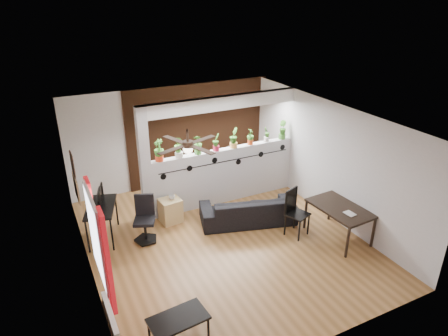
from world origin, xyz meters
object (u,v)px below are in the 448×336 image
dining_table (340,210)px  folding_chair (294,208)px  potted_plant_6 (267,134)px  cup (172,197)px  computer_desk (101,209)px  potted_plant_1 (179,146)px  potted_plant_0 (159,150)px  potted_plant_3 (216,142)px  ceiling_fan (188,146)px  office_chair (145,222)px  potted_plant_2 (198,144)px  cube_shelf (171,211)px  potted_plant_5 (250,136)px  potted_plant_7 (282,129)px  coffee_table (178,320)px  sofa (248,210)px  potted_plant_4 (234,137)px

dining_table → folding_chair: folding_chair is taller
potted_plant_6 → cup: potted_plant_6 is taller
computer_desk → potted_plant_1: bearing=10.5°
potted_plant_0 → folding_chair: potted_plant_0 is taller
potted_plant_3 → cup: (-1.24, -0.34, -0.97)m
potted_plant_0 → potted_plant_1: 0.45m
computer_desk → folding_chair: 3.95m
ceiling_fan → cup: ceiling_fan is taller
potted_plant_3 → office_chair: 2.42m
potted_plant_0 → computer_desk: 1.71m
potted_plant_2 → computer_desk: (-2.29, -0.34, -0.90)m
cube_shelf → potted_plant_0: bearing=95.2°
potted_plant_5 → potted_plant_7: size_ratio=0.83×
ceiling_fan → cube_shelf: size_ratio=2.20×
potted_plant_5 → computer_desk: size_ratio=0.34×
potted_plant_6 → coffee_table: (-3.63, -3.51, -1.19)m
potted_plant_6 → office_chair: bearing=-166.6°
potted_plant_7 → computer_desk: (-4.55, -0.34, -0.92)m
potted_plant_6 → ceiling_fan: bearing=-146.6°
potted_plant_2 → cup: 1.30m
potted_plant_2 → cube_shelf: size_ratio=0.80×
potted_plant_1 → sofa: 2.06m
potted_plant_3 → cube_shelf: potted_plant_3 is taller
potted_plant_7 → dining_table: 2.65m
potted_plant_2 → potted_plant_7: potted_plant_7 is taller
potted_plant_7 → computer_desk: bearing=-175.7°
coffee_table → dining_table: bearing=15.1°
potted_plant_7 → office_chair: potted_plant_7 is taller
office_chair → folding_chair: (2.85, -1.13, 0.18)m
cube_shelf → folding_chair: 2.70m
potted_plant_4 → potted_plant_7: 1.35m
potted_plant_3 → potted_plant_5: (0.90, -0.00, -0.01)m
dining_table → potted_plant_5: bearing=106.1°
dining_table → cup: bearing=143.3°
office_chair → coffee_table: office_chair is taller
ceiling_fan → coffee_table: ceiling_fan is taller
folding_chair → potted_plant_7: bearing=64.0°
ceiling_fan → potted_plant_5: size_ratio=3.08×
potted_plant_0 → computer_desk: bearing=-166.3°
sofa → coffee_table: bearing=59.8°
potted_plant_1 → potted_plant_3: bearing=0.0°
potted_plant_6 → computer_desk: (-4.10, -0.34, -0.87)m
potted_plant_6 → cube_shelf: (-2.64, -0.34, -1.27)m
potted_plant_3 → dining_table: bearing=-56.8°
potted_plant_0 → dining_table: 3.97m
potted_plant_1 → sofa: bearing=-43.6°
potted_plant_5 → sofa: (-0.65, -1.10, -1.27)m
cup → computer_desk: computer_desk is taller
potted_plant_2 → office_chair: (-1.53, -0.79, -1.15)m
potted_plant_4 → potted_plant_1: bearing=180.0°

